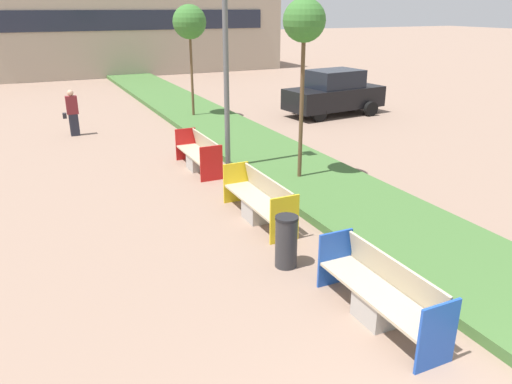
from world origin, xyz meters
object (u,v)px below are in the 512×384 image
Objects in this scene: bench_yellow_frame at (260,203)px; litter_bin at (286,241)px; bench_blue_frame at (381,297)px; parked_car_distant at (334,93)px; sapling_tree_far at (189,23)px; bench_red_frame at (199,156)px; pedestrian_walking at (72,113)px; sapling_tree_near at (304,24)px; street_lamp_post at (225,26)px.

bench_yellow_frame is 2.11m from litter_bin.
bench_blue_frame is 14.80m from parked_car_distant.
bench_red_frame is at bearing -107.11° from sapling_tree_far.
sapling_tree_far is at bearing 72.89° from bench_red_frame.
parked_car_distant is at bearing -16.26° from sapling_tree_far.
pedestrian_walking is at bearing 101.02° from litter_bin.
sapling_tree_far is (1.96, 10.28, 3.34)m from bench_yellow_frame.
sapling_tree_far reaches higher than bench_yellow_frame.
bench_yellow_frame is 11.52m from parked_car_distant.
parked_car_distant is (5.64, -1.64, -2.81)m from sapling_tree_far.
sapling_tree_far is 2.73× the size of pedestrian_walking.
pedestrian_walking is at bearing 115.95° from bench_red_frame.
bench_red_frame is 6.23m from pedestrian_walking.
litter_bin is 0.22× the size of sapling_tree_far.
pedestrian_walking is at bearing 120.99° from sapling_tree_near.
street_lamp_post is 9.28m from parked_car_distant.
bench_red_frame is 0.49× the size of sapling_tree_near.
sapling_tree_near is (2.43, 3.76, 3.46)m from litter_bin.
parked_car_distant reaches higher than litter_bin.
litter_bin is at bearing 103.23° from bench_blue_frame.
bench_red_frame is at bearing 131.62° from sapling_tree_near.
bench_yellow_frame is 4.81m from street_lamp_post.
sapling_tree_far is 1.01× the size of parked_car_distant.
bench_blue_frame is 8.13m from street_lamp_post.
bench_blue_frame is 7.97m from bench_red_frame.
pedestrian_walking is (-4.68, -0.79, -2.91)m from sapling_tree_far.
bench_yellow_frame is 1.09× the size of bench_red_frame.
bench_blue_frame is 4.05m from bench_yellow_frame.
sapling_tree_near is at bearing -59.01° from pedestrian_walking.
sapling_tree_far reaches higher than bench_blue_frame.
parked_car_distant is at bearing -4.75° from pedestrian_walking.
bench_yellow_frame is 3.91m from bench_red_frame.
bench_blue_frame is 2.45× the size of litter_bin.
bench_blue_frame is 1.04× the size of bench_red_frame.
bench_red_frame is 0.51× the size of parked_car_distant.
parked_car_distant is (7.60, 12.69, 0.54)m from bench_blue_frame.
pedestrian_walking is at bearing -170.46° from sapling_tree_far.
pedestrian_walking reaches higher than bench_blue_frame.
sapling_tree_near is at bearing -48.38° from bench_red_frame.
bench_blue_frame is at bearing -89.99° from bench_red_frame.
parked_car_distant is at bearing 52.96° from litter_bin.
bench_blue_frame is at bearing -76.77° from litter_bin.
bench_blue_frame is at bearing -127.39° from parked_car_distant.
street_lamp_post is 4.30× the size of pedestrian_walking.
litter_bin is at bearing -101.15° from sapling_tree_far.
litter_bin reaches higher than bench_blue_frame.
litter_bin is at bearing -101.45° from street_lamp_post.
bench_blue_frame is at bearing -90.02° from bench_yellow_frame.
sapling_tree_far reaches higher than litter_bin.
litter_bin is 0.22× the size of parked_car_distant.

